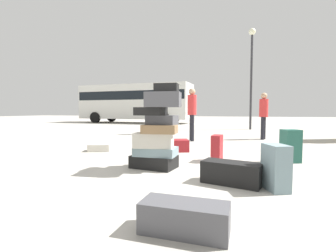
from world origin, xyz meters
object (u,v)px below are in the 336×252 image
person_bearded_onlooker (264,112)px  lamp_post (252,63)px  person_tourist_with_camera (192,110)px  suitcase_teal_behind_tower (291,146)px  suitcase_tower (157,135)px  person_passerby_in_red (151,112)px  suitcase_black_white_trunk (231,173)px  suitcase_charcoal_foreground_far (184,218)px  parked_bus (135,101)px  suitcase_slate_upright_blue (276,167)px  suitcase_cream_right_side (100,148)px  suitcase_maroon_left_side (217,148)px  suitcase_maroon_foreground_near (177,145)px

person_bearded_onlooker → lamp_post: 5.43m
person_tourist_with_camera → suitcase_teal_behind_tower: bearing=20.8°
suitcase_tower → person_passerby_in_red: size_ratio=0.93×
suitcase_teal_behind_tower → suitcase_black_white_trunk: 2.12m
suitcase_charcoal_foreground_far → parked_bus: size_ratio=0.08×
suitcase_teal_behind_tower → suitcase_slate_upright_blue: bearing=-126.7°
suitcase_slate_upright_blue → person_tourist_with_camera: (-1.98, 4.84, 0.76)m
person_bearded_onlooker → suitcase_cream_right_side: bearing=-30.1°
suitcase_tower → suitcase_maroon_left_side: suitcase_tower is taller
suitcase_black_white_trunk → person_passerby_in_red: bearing=133.8°
suitcase_cream_right_side → person_passerby_in_red: bearing=75.2°
parked_bus → person_bearded_onlooker: bearing=-43.4°
suitcase_tower → suitcase_black_white_trunk: size_ratio=1.85×
person_bearded_onlooker → suitcase_slate_upright_blue: bearing=13.8°
person_tourist_with_camera → suitcase_maroon_foreground_near: bearing=-19.2°
suitcase_cream_right_side → suitcase_slate_upright_blue: 4.38m
suitcase_tower → lamp_post: (1.97, 10.03, 2.98)m
suitcase_slate_upright_blue → person_passerby_in_red: bearing=100.1°
suitcase_teal_behind_tower → person_bearded_onlooker: size_ratio=0.39×
suitcase_charcoal_foreground_far → suitcase_maroon_left_side: 3.06m
suitcase_maroon_left_side → lamp_post: 9.71m
suitcase_maroon_foreground_near → lamp_post: (2.09, 8.12, 3.43)m
suitcase_teal_behind_tower → lamp_post: bearing=71.0°
suitcase_slate_upright_blue → parked_bus: 18.25m
suitcase_cream_right_side → person_bearded_onlooker: person_bearded_onlooker is taller
suitcase_maroon_left_side → suitcase_black_white_trunk: (0.33, -1.53, -0.11)m
person_bearded_onlooker → person_tourist_with_camera: 2.61m
suitcase_slate_upright_blue → suitcase_charcoal_foreground_far: bearing=-143.9°
person_bearded_onlooker → person_passerby_in_red: (-4.48, 0.69, -0.04)m
suitcase_black_white_trunk → person_tourist_with_camera: person_tourist_with_camera is taller
person_tourist_with_camera → lamp_post: lamp_post is taller
suitcase_charcoal_foreground_far → person_passerby_in_red: (-3.22, 8.05, 0.81)m
suitcase_maroon_left_side → suitcase_black_white_trunk: suitcase_maroon_left_side is taller
suitcase_maroon_foreground_near → lamp_post: bearing=55.0°
suitcase_cream_right_side → person_tourist_with_camera: person_tourist_with_camera is taller
suitcase_teal_behind_tower → suitcase_cream_right_side: size_ratio=1.21×
suitcase_slate_upright_blue → lamp_post: 11.21m
suitcase_tower → suitcase_charcoal_foreground_far: suitcase_tower is taller
lamp_post → suitcase_maroon_left_side: bearing=-96.4°
suitcase_maroon_left_side → person_passerby_in_red: size_ratio=0.33×
lamp_post → person_passerby_in_red: bearing=-136.2°
suitcase_maroon_left_side → parked_bus: (-8.00, 14.22, 1.57)m
suitcase_maroon_left_side → parked_bus: size_ratio=0.05×
suitcase_cream_right_side → suitcase_maroon_left_side: 2.99m
suitcase_tower → suitcase_slate_upright_blue: bearing=-20.7°
suitcase_maroon_foreground_near → person_bearded_onlooker: size_ratio=0.34×
suitcase_cream_right_side → suitcase_maroon_left_side: size_ratio=1.01×
parked_bus → suitcase_maroon_foreground_near: bearing=-58.9°
suitcase_tower → suitcase_teal_behind_tower: (2.36, 1.26, -0.27)m
suitcase_cream_right_side → parked_bus: size_ratio=0.06×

